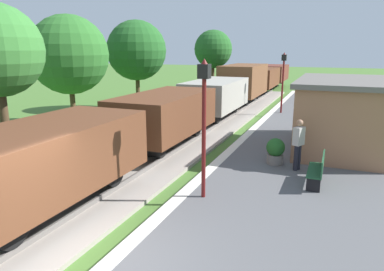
{
  "coord_description": "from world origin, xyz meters",
  "views": [
    {
      "loc": [
        4.09,
        -4.75,
        4.2
      ],
      "look_at": [
        -0.56,
        6.68,
        1.14
      ],
      "focal_mm": 33.17,
      "sensor_mm": 36.0,
      "label": 1
    }
  ],
  "objects_px": {
    "station_hut": "(342,114)",
    "lamp_post_far": "(283,71)",
    "lamp_post_near": "(204,104)",
    "tree_field_left": "(136,51)",
    "freight_train": "(232,90)",
    "person_waiting": "(298,143)",
    "bench_down_platform": "(328,114)",
    "tree_trackside_far": "(69,55)",
    "tree_field_distant": "(213,49)",
    "potted_planter": "(275,151)",
    "bench_near_hut": "(318,170)"
  },
  "relations": [
    {
      "from": "person_waiting",
      "to": "tree_trackside_far",
      "type": "xyz_separation_m",
      "value": [
        -12.33,
        3.69,
        2.65
      ]
    },
    {
      "from": "station_hut",
      "to": "lamp_post_near",
      "type": "distance_m",
      "value": 7.57
    },
    {
      "from": "person_waiting",
      "to": "tree_field_left",
      "type": "distance_m",
      "value": 15.33
    },
    {
      "from": "person_waiting",
      "to": "lamp_post_near",
      "type": "relative_size",
      "value": 0.46
    },
    {
      "from": "station_hut",
      "to": "bench_down_platform",
      "type": "bearing_deg",
      "value": 96.78
    },
    {
      "from": "potted_planter",
      "to": "freight_train",
      "type": "bearing_deg",
      "value": 113.26
    },
    {
      "from": "lamp_post_near",
      "to": "tree_field_distant",
      "type": "height_order",
      "value": "tree_field_distant"
    },
    {
      "from": "lamp_post_near",
      "to": "tree_trackside_far",
      "type": "height_order",
      "value": "tree_trackside_far"
    },
    {
      "from": "freight_train",
      "to": "tree_field_left",
      "type": "height_order",
      "value": "tree_field_left"
    },
    {
      "from": "lamp_post_far",
      "to": "tree_trackside_far",
      "type": "bearing_deg",
      "value": -145.4
    },
    {
      "from": "station_hut",
      "to": "tree_field_distant",
      "type": "xyz_separation_m",
      "value": [
        -10.59,
        15.0,
        2.43
      ]
    },
    {
      "from": "lamp_post_far",
      "to": "tree_field_left",
      "type": "relative_size",
      "value": 0.61
    },
    {
      "from": "bench_down_platform",
      "to": "potted_planter",
      "type": "bearing_deg",
      "value": -100.39
    },
    {
      "from": "bench_near_hut",
      "to": "tree_trackside_far",
      "type": "relative_size",
      "value": 0.25
    },
    {
      "from": "freight_train",
      "to": "person_waiting",
      "type": "bearing_deg",
      "value": -64.15
    },
    {
      "from": "station_hut",
      "to": "lamp_post_far",
      "type": "distance_m",
      "value": 8.17
    },
    {
      "from": "freight_train",
      "to": "lamp_post_near",
      "type": "relative_size",
      "value": 10.59
    },
    {
      "from": "person_waiting",
      "to": "tree_trackside_far",
      "type": "height_order",
      "value": "tree_trackside_far"
    },
    {
      "from": "tree_trackside_far",
      "to": "tree_field_distant",
      "type": "xyz_separation_m",
      "value": [
        3.05,
        14.73,
        0.25
      ]
    },
    {
      "from": "person_waiting",
      "to": "lamp_post_near",
      "type": "height_order",
      "value": "lamp_post_near"
    },
    {
      "from": "bench_down_platform",
      "to": "person_waiting",
      "type": "bearing_deg",
      "value": -94.78
    },
    {
      "from": "potted_planter",
      "to": "tree_field_left",
      "type": "distance_m",
      "value": 14.62
    },
    {
      "from": "bench_down_platform",
      "to": "tree_trackside_far",
      "type": "xyz_separation_m",
      "value": [
        -13.04,
        -4.76,
        3.12
      ]
    },
    {
      "from": "bench_down_platform",
      "to": "tree_field_left",
      "type": "height_order",
      "value": "tree_field_left"
    },
    {
      "from": "bench_near_hut",
      "to": "potted_planter",
      "type": "height_order",
      "value": "potted_planter"
    },
    {
      "from": "person_waiting",
      "to": "lamp_post_far",
      "type": "bearing_deg",
      "value": -53.94
    },
    {
      "from": "freight_train",
      "to": "tree_field_distant",
      "type": "height_order",
      "value": "tree_field_distant"
    },
    {
      "from": "bench_near_hut",
      "to": "lamp_post_near",
      "type": "relative_size",
      "value": 0.41
    },
    {
      "from": "tree_field_left",
      "to": "potted_planter",
      "type": "bearing_deg",
      "value": -40.06
    },
    {
      "from": "freight_train",
      "to": "tree_field_left",
      "type": "xyz_separation_m",
      "value": [
        -6.18,
        -1.81,
        2.57
      ]
    },
    {
      "from": "freight_train",
      "to": "lamp_post_far",
      "type": "relative_size",
      "value": 10.59
    },
    {
      "from": "bench_near_hut",
      "to": "potted_planter",
      "type": "xyz_separation_m",
      "value": [
        -1.48,
        1.51,
        0.0
      ]
    },
    {
      "from": "freight_train",
      "to": "station_hut",
      "type": "bearing_deg",
      "value": -49.36
    },
    {
      "from": "bench_down_platform",
      "to": "tree_field_distant",
      "type": "relative_size",
      "value": 0.26
    },
    {
      "from": "tree_trackside_far",
      "to": "bench_down_platform",
      "type": "bearing_deg",
      "value": 20.07
    },
    {
      "from": "lamp_post_near",
      "to": "tree_field_left",
      "type": "distance_m",
      "value": 16.0
    },
    {
      "from": "station_hut",
      "to": "freight_train",
      "type": "bearing_deg",
      "value": 130.64
    },
    {
      "from": "bench_down_platform",
      "to": "lamp_post_near",
      "type": "xyz_separation_m",
      "value": [
        -2.82,
        -11.7,
        2.08
      ]
    },
    {
      "from": "lamp_post_far",
      "to": "tree_field_distant",
      "type": "bearing_deg",
      "value": 133.06
    },
    {
      "from": "station_hut",
      "to": "bench_near_hut",
      "type": "height_order",
      "value": "station_hut"
    },
    {
      "from": "person_waiting",
      "to": "tree_field_left",
      "type": "height_order",
      "value": "tree_field_left"
    },
    {
      "from": "lamp_post_near",
      "to": "potted_planter",
      "type": "bearing_deg",
      "value": 69.7
    },
    {
      "from": "bench_near_hut",
      "to": "potted_planter",
      "type": "distance_m",
      "value": 2.11
    },
    {
      "from": "person_waiting",
      "to": "lamp_post_near",
      "type": "xyz_separation_m",
      "value": [
        -2.11,
        -3.24,
        1.62
      ]
    },
    {
      "from": "station_hut",
      "to": "potted_planter",
      "type": "height_order",
      "value": "station_hut"
    },
    {
      "from": "freight_train",
      "to": "person_waiting",
      "type": "relative_size",
      "value": 22.92
    },
    {
      "from": "station_hut",
      "to": "person_waiting",
      "type": "height_order",
      "value": "station_hut"
    },
    {
      "from": "bench_down_platform",
      "to": "freight_train",
      "type": "bearing_deg",
      "value": 155.08
    },
    {
      "from": "freight_train",
      "to": "potted_planter",
      "type": "relative_size",
      "value": 42.79
    },
    {
      "from": "lamp_post_far",
      "to": "tree_field_left",
      "type": "distance_m",
      "value": 9.72
    }
  ]
}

